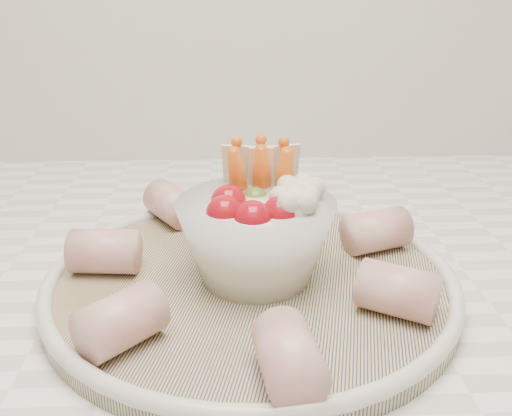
{
  "coord_description": "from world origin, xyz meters",
  "views": [
    {
      "loc": [
        0.03,
        0.99,
        1.16
      ],
      "look_at": [
        0.04,
        1.39,
        0.99
      ],
      "focal_mm": 40.0,
      "sensor_mm": 36.0,
      "label": 1
    }
  ],
  "objects": [
    {
      "name": "serving_platter",
      "position": [
        0.04,
        1.39,
        0.93
      ],
      "size": [
        0.39,
        0.39,
        0.02
      ],
      "color": "navy",
      "rests_on": "kitchen_counter"
    },
    {
      "name": "veggie_bowl",
      "position": [
        0.05,
        1.39,
        0.97
      ],
      "size": [
        0.12,
        0.12,
        0.1
      ],
      "color": "silver",
      "rests_on": "serving_platter"
    },
    {
      "name": "cured_meat_rolls",
      "position": [
        0.04,
        1.39,
        0.95
      ],
      "size": [
        0.29,
        0.31,
        0.04
      ],
      "color": "#B55355",
      "rests_on": "serving_platter"
    }
  ]
}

